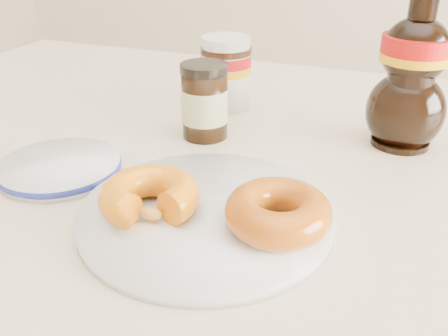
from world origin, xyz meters
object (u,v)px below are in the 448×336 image
(donut_whole, at_px, (278,212))
(dark_jar, at_px, (205,102))
(nutella_jar, at_px, (226,70))
(plate, at_px, (206,214))
(blue_rim_saucer, at_px, (60,167))
(dining_table, at_px, (266,221))
(donut_bitten, at_px, (150,196))
(syrup_bottle, at_px, (412,73))

(donut_whole, height_order, dark_jar, dark_jar)
(donut_whole, distance_m, nutella_jar, 0.37)
(plate, relative_size, blue_rim_saucer, 1.77)
(dining_table, xyz_separation_m, blue_rim_saucer, (-0.23, -0.11, 0.09))
(donut_whole, relative_size, dark_jar, 0.99)
(dark_jar, bearing_deg, donut_whole, -51.88)
(donut_whole, bearing_deg, nutella_jar, 118.25)
(dark_jar, bearing_deg, nutella_jar, 96.96)
(plate, relative_size, donut_bitten, 2.59)
(plate, height_order, dark_jar, dark_jar)
(donut_bitten, height_order, dark_jar, dark_jar)
(donut_bitten, relative_size, syrup_bottle, 0.51)
(donut_whole, xyz_separation_m, blue_rim_saucer, (-0.28, 0.04, -0.02))
(dark_jar, relative_size, blue_rim_saucer, 0.70)
(dining_table, relative_size, dark_jar, 13.74)
(nutella_jar, bearing_deg, dark_jar, -83.04)
(plate, bearing_deg, blue_rim_saucer, 171.06)
(blue_rim_saucer, bearing_deg, dark_jar, 53.79)
(dark_jar, bearing_deg, donut_bitten, -81.37)
(syrup_bottle, xyz_separation_m, dark_jar, (-0.25, -0.07, -0.05))
(nutella_jar, bearing_deg, donut_whole, -61.75)
(donut_whole, xyz_separation_m, nutella_jar, (-0.17, 0.32, 0.03))
(donut_whole, bearing_deg, blue_rim_saucer, 171.98)
(nutella_jar, bearing_deg, syrup_bottle, -11.28)
(plate, bearing_deg, dark_jar, 113.10)
(syrup_bottle, distance_m, dark_jar, 0.27)
(dining_table, xyz_separation_m, nutella_jar, (-0.12, 0.17, 0.14))
(nutella_jar, relative_size, syrup_bottle, 0.56)
(dark_jar, xyz_separation_m, blue_rim_saucer, (-0.12, -0.16, -0.04))
(dining_table, xyz_separation_m, plate, (-0.02, -0.14, 0.09))
(donut_bitten, bearing_deg, nutella_jar, 120.27)
(dark_jar, bearing_deg, plate, -66.90)
(dining_table, xyz_separation_m, donut_whole, (0.05, -0.15, 0.11))
(blue_rim_saucer, bearing_deg, plate, -8.94)
(dining_table, distance_m, donut_bitten, 0.21)
(syrup_bottle, relative_size, dark_jar, 1.92)
(nutella_jar, distance_m, dark_jar, 0.12)
(dark_jar, height_order, blue_rim_saucer, dark_jar)
(nutella_jar, bearing_deg, donut_bitten, -81.96)
(nutella_jar, height_order, blue_rim_saucer, nutella_jar)
(dining_table, relative_size, syrup_bottle, 7.14)
(dining_table, height_order, syrup_bottle, syrup_bottle)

